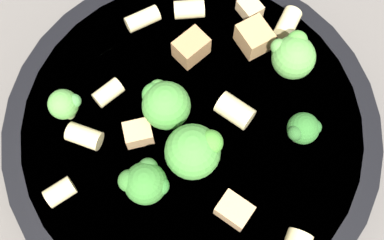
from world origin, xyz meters
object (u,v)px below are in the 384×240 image
object	(u,v)px
broccoli_floret_2	(145,182)
broccoli_floret_1	(303,129)
rigatoni_0	(236,114)
rigatoni_2	(288,23)
chicken_chunk_2	(191,48)
pasta_bowl	(192,131)
chicken_chunk_0	(139,138)
rigatoni_5	(108,93)
chicken_chunk_4	(250,8)
broccoli_floret_5	(294,55)
rigatoni_4	(60,192)
broccoli_floret_3	(165,104)
chicken_chunk_1	(234,210)
broccoli_floret_4	(64,104)
rigatoni_3	(189,9)
rigatoni_6	(84,136)
broccoli_floret_0	(195,150)
chicken_chunk_3	(254,37)
rigatoni_7	(143,19)

from	to	relation	value
broccoli_floret_2	broccoli_floret_1	bearing A→B (deg)	5.98
rigatoni_0	rigatoni_2	bearing A→B (deg)	46.75
rigatoni_2	chicken_chunk_2	xyz separation A→B (m)	(-0.08, -0.00, 0.00)
pasta_bowl	chicken_chunk_0	xyz separation A→B (m)	(-0.04, -0.00, 0.02)
rigatoni_5	chicken_chunk_4	size ratio (longest dim) A/B	1.21
broccoli_floret_5	broccoli_floret_2	bearing A→B (deg)	-151.99
rigatoni_4	rigatoni_5	size ratio (longest dim) A/B	0.92
broccoli_floret_3	chicken_chunk_1	distance (m)	0.09
broccoli_floret_4	rigatoni_3	bearing A→B (deg)	30.85
broccoli_floret_5	rigatoni_0	distance (m)	0.06
rigatoni_6	chicken_chunk_2	distance (m)	0.11
rigatoni_4	broccoli_floret_0	bearing A→B (deg)	0.74
chicken_chunk_3	rigatoni_3	bearing A→B (deg)	137.98
broccoli_floret_5	rigatoni_3	bearing A→B (deg)	132.88
broccoli_floret_4	rigatoni_4	xyz separation A→B (m)	(-0.02, -0.06, -0.01)
chicken_chunk_0	chicken_chunk_2	xyz separation A→B (m)	(0.05, 0.06, 0.00)
pasta_bowl	broccoli_floret_0	size ratio (longest dim) A/B	6.34
broccoli_floret_0	broccoli_floret_4	distance (m)	0.10
broccoli_floret_2	chicken_chunk_3	bearing A→B (deg)	42.21
broccoli_floret_1	chicken_chunk_4	size ratio (longest dim) A/B	1.64
broccoli_floret_1	rigatoni_4	distance (m)	0.18
chicken_chunk_0	chicken_chunk_1	world-z (taller)	chicken_chunk_1
rigatoni_7	rigatoni_5	bearing A→B (deg)	-123.98
broccoli_floret_0	chicken_chunk_0	bearing A→B (deg)	145.48
rigatoni_4	chicken_chunk_4	xyz separation A→B (m)	(0.17, 0.12, -0.00)
chicken_chunk_1	chicken_chunk_3	xyz separation A→B (m)	(0.05, 0.13, 0.00)
broccoli_floret_1	chicken_chunk_1	distance (m)	0.08
rigatoni_2	rigatoni_7	distance (m)	0.12
rigatoni_6	chicken_chunk_0	world-z (taller)	chicken_chunk_0
rigatoni_0	rigatoni_6	size ratio (longest dim) A/B	1.07
broccoli_floret_3	rigatoni_6	distance (m)	0.06
rigatoni_3	broccoli_floret_5	bearing A→B (deg)	-47.12
broccoli_floret_0	broccoli_floret_2	size ratio (longest dim) A/B	1.17
chicken_chunk_2	pasta_bowl	bearing A→B (deg)	-103.22
rigatoni_2	rigatoni_3	bearing A→B (deg)	156.77
rigatoni_2	rigatoni_4	size ratio (longest dim) A/B	1.18
broccoli_floret_3	broccoli_floret_4	bearing A→B (deg)	166.58
rigatoni_0	chicken_chunk_4	xyz separation A→B (m)	(0.04, 0.09, -0.00)
rigatoni_0	rigatoni_6	bearing A→B (deg)	174.84
broccoli_floret_5	chicken_chunk_0	distance (m)	0.13
rigatoni_7	broccoli_floret_0	bearing A→B (deg)	-84.18
broccoli_floret_0	rigatoni_3	distance (m)	0.13
rigatoni_7	chicken_chunk_0	bearing A→B (deg)	-103.05
rigatoni_6	chicken_chunk_4	bearing A→B (deg)	27.39
broccoli_floret_0	rigatoni_5	bearing A→B (deg)	127.80
rigatoni_7	chicken_chunk_2	size ratio (longest dim) A/B	1.09
broccoli_floret_3	rigatoni_7	distance (m)	0.08
rigatoni_3	broccoli_floret_2	bearing A→B (deg)	-115.06
chicken_chunk_1	chicken_chunk_2	xyz separation A→B (m)	(0.00, 0.13, 0.00)
broccoli_floret_1	chicken_chunk_3	distance (m)	0.09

